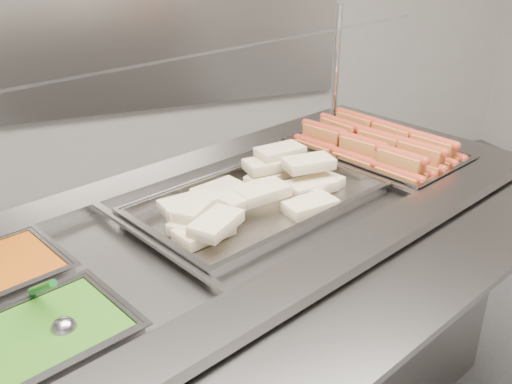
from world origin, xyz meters
name	(u,v)px	position (x,y,z in m)	size (l,w,h in m)	color
back_panel	(100,10)	(0.00, 2.45, 1.20)	(3.00, 0.04, 1.20)	#A9A49E
steam_counter	(244,332)	(0.09, 0.40, 0.46)	(2.11, 1.50, 0.92)	slate
tray_rail	(395,299)	(0.28, -0.08, 0.87)	(1.82, 1.00, 0.05)	gray
sneeze_guard	(189,62)	(0.01, 0.61, 1.30)	(1.69, 0.90, 0.45)	silver
pan_hotdogs	(376,160)	(0.69, 0.64, 0.88)	(0.53, 0.65, 0.10)	gray
pan_wraps	(259,206)	(0.15, 0.43, 0.89)	(0.80, 0.64, 0.07)	gray
pan_peas	(48,348)	(-0.47, 0.03, 0.88)	(0.38, 0.34, 0.10)	gray
hotdogs_in_buns	(377,148)	(0.68, 0.63, 0.93)	(0.48, 0.58, 0.12)	#AD6424
tortilla_wraps	(253,193)	(0.14, 0.45, 0.93)	(0.61, 0.46, 0.10)	#C6B385
serving_spoon	(60,322)	(-0.44, 0.03, 0.93)	(0.09, 0.18, 0.14)	#A5A5AA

